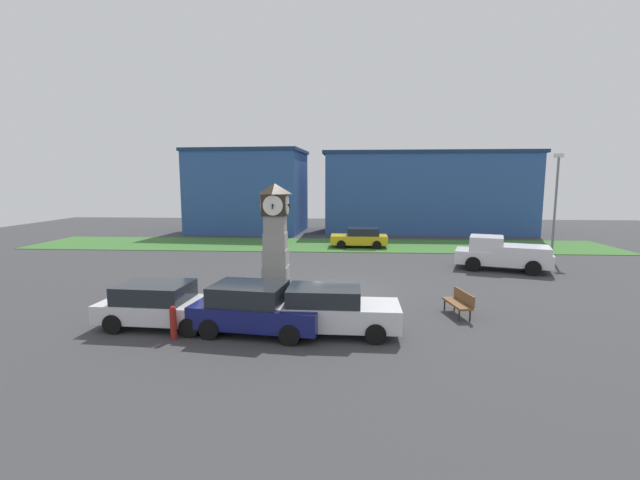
{
  "coord_description": "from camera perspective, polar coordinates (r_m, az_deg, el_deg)",
  "views": [
    {
      "loc": [
        0.17,
        -19.03,
        4.92
      ],
      "look_at": [
        -1.1,
        1.28,
        2.08
      ],
      "focal_mm": 24.0,
      "sensor_mm": 36.0,
      "label": 1
    }
  ],
  "objects": [
    {
      "name": "car_silver_hatch",
      "position": [
        31.7,
        5.37,
        0.33
      ],
      "size": [
        4.15,
        1.95,
        1.45
      ],
      "color": "gold",
      "rests_on": "ground_plane"
    },
    {
      "name": "bollard_near_tower",
      "position": [
        14.28,
        -18.97,
        -10.34
      ],
      "size": [
        0.2,
        0.2,
        1.08
      ],
      "color": "maroon",
      "rests_on": "ground_plane"
    },
    {
      "name": "car_by_building",
      "position": [
        13.97,
        1.53,
        -9.29
      ],
      "size": [
        4.24,
        1.93,
        1.54
      ],
      "color": "silver",
      "rests_on": "ground_plane"
    },
    {
      "name": "grass_verge_far",
      "position": [
        32.82,
        -0.15,
        -0.65
      ],
      "size": [
        43.7,
        6.76,
        0.04
      ],
      "primitive_type": "cube",
      "color": "#386B2D",
      "rests_on": "ground_plane"
    },
    {
      "name": "car_navy_sedan",
      "position": [
        15.65,
        -20.4,
        -8.02
      ],
      "size": [
        4.28,
        2.27,
        1.47
      ],
      "color": "silver",
      "rests_on": "ground_plane"
    },
    {
      "name": "street_lamp_near_road",
      "position": [
        30.37,
        28.92,
        4.8
      ],
      "size": [
        0.5,
        0.24,
        6.56
      ],
      "color": "slate",
      "rests_on": "ground_plane"
    },
    {
      "name": "pickup_truck",
      "position": [
        25.65,
        23.11,
        -1.66
      ],
      "size": [
        5.29,
        3.43,
        1.85
      ],
      "color": "silver",
      "rests_on": "ground_plane"
    },
    {
      "name": "bollard_end_row",
      "position": [
        15.34,
        -2.54,
        -8.61
      ],
      "size": [
        0.2,
        0.2,
        1.09
      ],
      "color": "#333338",
      "rests_on": "ground_plane"
    },
    {
      "name": "bollard_mid_row",
      "position": [
        14.59,
        -13.47,
        -10.05
      ],
      "size": [
        0.25,
        0.25,
        0.93
      ],
      "color": "maroon",
      "rests_on": "ground_plane"
    },
    {
      "name": "car_near_tower",
      "position": [
        14.24,
        -8.58,
        -8.96
      ],
      "size": [
        4.4,
        2.45,
        1.59
      ],
      "color": "navy",
      "rests_on": "ground_plane"
    },
    {
      "name": "bollard_far_row",
      "position": [
        15.06,
        -7.82,
        -9.32
      ],
      "size": [
        0.29,
        0.29,
        0.93
      ],
      "color": "brown",
      "rests_on": "ground_plane"
    },
    {
      "name": "bench",
      "position": [
        16.62,
        18.1,
        -7.8
      ],
      "size": [
        0.81,
        1.67,
        0.9
      ],
      "color": "brown",
      "rests_on": "ground_plane"
    },
    {
      "name": "clock_tower",
      "position": [
        17.66,
        -5.96,
        -0.51
      ],
      "size": [
        1.29,
        1.29,
        4.81
      ],
      "color": "gray",
      "rests_on": "ground_plane"
    },
    {
      "name": "warehouse_blue_far",
      "position": [
        42.02,
        -9.52,
        6.46
      ],
      "size": [
        11.18,
        8.22,
        7.82
      ],
      "color": "#2D5193",
      "rests_on": "ground_plane"
    },
    {
      "name": "ground_plane",
      "position": [
        19.66,
        2.98,
        -6.57
      ],
      "size": [
        72.84,
        72.84,
        0.0
      ],
      "primitive_type": "plane",
      "color": "#38383A"
    },
    {
      "name": "storefront_low_left",
      "position": [
        42.24,
        13.98,
        6.19
      ],
      "size": [
        19.57,
        7.04,
        7.59
      ],
      "color": "#2D5193",
      "rests_on": "ground_plane"
    }
  ]
}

